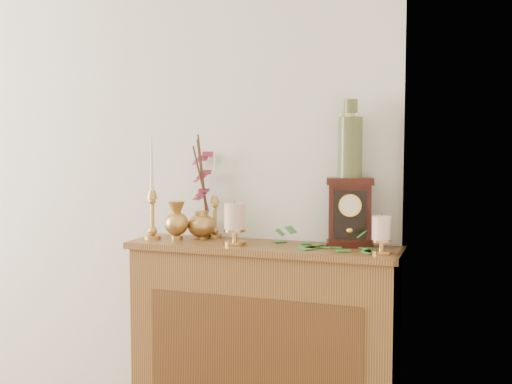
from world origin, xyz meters
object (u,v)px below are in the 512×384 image
at_px(ginger_jar, 203,192).
at_px(mantel_clock, 349,213).
at_px(candlestick_center, 215,210).
at_px(bud_vase, 177,221).
at_px(candlestick_left, 152,207).
at_px(ceramic_vase, 350,143).

height_order(ginger_jar, mantel_clock, ginger_jar).
relative_size(candlestick_center, ginger_jar, 0.83).
bearing_deg(bud_vase, candlestick_center, 39.92).
distance_m(candlestick_left, ginger_jar, 0.25).
bearing_deg(candlestick_center, ceramic_vase, -2.22).
relative_size(bud_vase, mantel_clock, 0.60).
height_order(candlestick_left, candlestick_center, candlestick_left).
distance_m(bud_vase, ginger_jar, 0.19).
height_order(ginger_jar, ceramic_vase, ceramic_vase).
relative_size(candlestick_center, ceramic_vase, 1.21).
height_order(candlestick_center, bud_vase, candlestick_center).
xyz_separation_m(bud_vase, ginger_jar, (0.09, 0.11, 0.13)).
distance_m(ginger_jar, mantel_clock, 0.72).
relative_size(candlestick_left, candlestick_center, 1.15).
distance_m(candlestick_left, bud_vase, 0.14).
relative_size(candlestick_center, bud_vase, 2.25).
bearing_deg(bud_vase, ceramic_vase, 6.77).
xyz_separation_m(mantel_clock, ceramic_vase, (-0.00, 0.00, 0.31)).
distance_m(bud_vase, mantel_clock, 0.81).
height_order(bud_vase, ceramic_vase, ceramic_vase).
bearing_deg(ceramic_vase, ginger_jar, 178.95).
bearing_deg(mantel_clock, ceramic_vase, 90.00).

